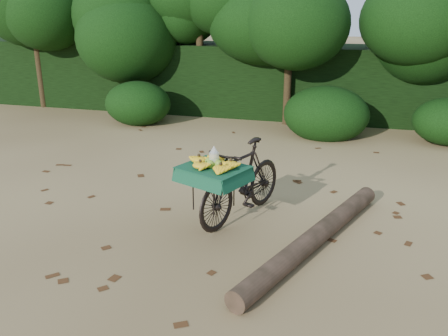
# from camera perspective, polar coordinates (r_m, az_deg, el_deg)

# --- Properties ---
(ground) EXTENTS (80.00, 80.00, 0.00)m
(ground) POSITION_cam_1_polar(r_m,az_deg,el_deg) (7.04, -2.91, -4.27)
(ground) COLOR tan
(ground) RESTS_ON ground
(vendor_bicycle) EXTENTS (1.28, 1.92, 1.08)m
(vendor_bicycle) POSITION_cam_1_polar(r_m,az_deg,el_deg) (6.37, 2.02, -1.48)
(vendor_bicycle) COLOR black
(vendor_bicycle) RESTS_ON ground
(fallen_log) EXTENTS (1.45, 3.22, 0.24)m
(fallen_log) POSITION_cam_1_polar(r_m,az_deg,el_deg) (5.90, 10.93, -8.14)
(fallen_log) COLOR brown
(fallen_log) RESTS_ON ground
(hedge_backdrop) EXTENTS (26.00, 1.80, 1.80)m
(hedge_backdrop) POSITION_cam_1_polar(r_m,az_deg,el_deg) (12.73, 6.09, 10.48)
(hedge_backdrop) COLOR black
(hedge_backdrop) RESTS_ON ground
(tree_row) EXTENTS (14.50, 2.00, 4.00)m
(tree_row) POSITION_cam_1_polar(r_m,az_deg,el_deg) (11.96, 2.42, 15.32)
(tree_row) COLOR black
(tree_row) RESTS_ON ground
(bush_clumps) EXTENTS (8.80, 1.70, 0.90)m
(bush_clumps) POSITION_cam_1_polar(r_m,az_deg,el_deg) (10.79, 6.83, 6.47)
(bush_clumps) COLOR black
(bush_clumps) RESTS_ON ground
(leaf_litter) EXTENTS (7.00, 7.30, 0.01)m
(leaf_litter) POSITION_cam_1_polar(r_m,az_deg,el_deg) (7.61, -1.37, -2.36)
(leaf_litter) COLOR #472812
(leaf_litter) RESTS_ON ground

